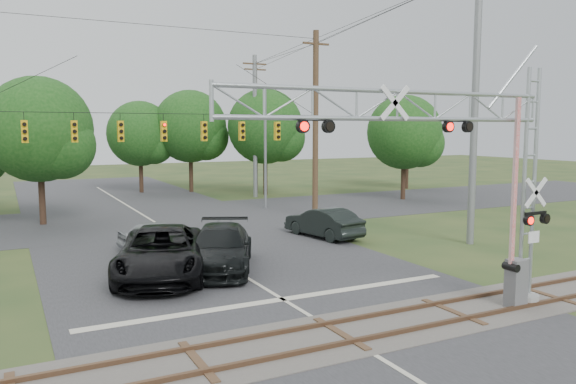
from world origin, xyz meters
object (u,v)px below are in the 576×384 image
sedan_silver (161,234)px  streetlight (263,140)px  traffic_signal_span (179,126)px  car_dark (220,248)px  pickup_black (161,253)px  crossing_gantry (454,163)px

sedan_silver → streetlight: (9.65, 9.73, 4.15)m
traffic_signal_span → car_dark: size_ratio=3.27×
car_dark → sedan_silver: 5.07m
traffic_signal_span → pickup_black: 11.54m
car_dark → streetlight: (8.56, 14.67, 3.95)m
crossing_gantry → streetlight: (4.66, 23.26, 0.24)m
sedan_silver → streetlight: size_ratio=0.45×
traffic_signal_span → streetlight: (7.27, 4.90, -0.88)m
traffic_signal_span → streetlight: 8.81m
car_dark → streetlight: 17.44m
traffic_signal_span → sedan_silver: bearing=-116.2°
crossing_gantry → sedan_silver: (-5.00, 13.53, -3.91)m
car_dark → traffic_signal_span: bearing=107.1°
sedan_silver → streetlight: 14.32m
traffic_signal_span → streetlight: size_ratio=2.25×
pickup_black → car_dark: pickup_black is taller
sedan_silver → pickup_black: bearing=157.7°
pickup_black → traffic_signal_span: bearing=88.3°
sedan_silver → car_dark: bearing=-175.6°
crossing_gantry → sedan_silver: size_ratio=2.81×
sedan_silver → traffic_signal_span: bearing=-34.4°
crossing_gantry → car_dark: 10.13m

